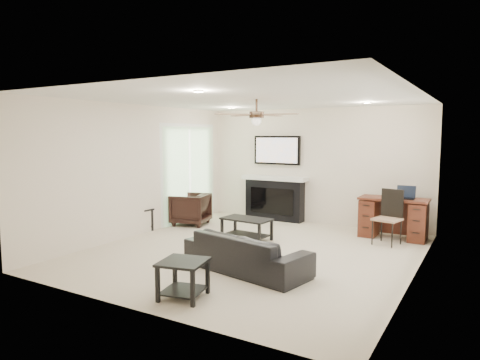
{
  "coord_description": "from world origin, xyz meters",
  "views": [
    {
      "loc": [
        3.31,
        -6.09,
        1.92
      ],
      "look_at": [
        -0.46,
        0.35,
        1.14
      ],
      "focal_mm": 32.0,
      "sensor_mm": 36.0,
      "label": 1
    }
  ],
  "objects_px": {
    "desk": "(393,218)",
    "sofa": "(246,252)",
    "coffee_table": "(247,229)",
    "fireplace_unit": "(274,178)",
    "armchair": "(190,209)"
  },
  "relations": [
    {
      "from": "sofa",
      "to": "coffee_table",
      "type": "xyz_separation_m",
      "value": [
        -0.9,
        1.6,
        -0.07
      ]
    },
    {
      "from": "armchair",
      "to": "fireplace_unit",
      "type": "xyz_separation_m",
      "value": [
        1.33,
        1.38,
        0.62
      ]
    },
    {
      "from": "sofa",
      "to": "armchair",
      "type": "distance_m",
      "value": 3.37
    },
    {
      "from": "desk",
      "to": "coffee_table",
      "type": "bearing_deg",
      "value": -147.28
    },
    {
      "from": "armchair",
      "to": "coffee_table",
      "type": "xyz_separation_m",
      "value": [
        1.7,
        -0.55,
        -0.14
      ]
    },
    {
      "from": "sofa",
      "to": "fireplace_unit",
      "type": "bearing_deg",
      "value": -58.63
    },
    {
      "from": "desk",
      "to": "armchair",
      "type": "bearing_deg",
      "value": -166.91
    },
    {
      "from": "sofa",
      "to": "desk",
      "type": "xyz_separation_m",
      "value": [
        1.41,
        3.08,
        0.11
      ]
    },
    {
      "from": "coffee_table",
      "to": "sofa",
      "type": "bearing_deg",
      "value": -56.12
    },
    {
      "from": "armchair",
      "to": "desk",
      "type": "xyz_separation_m",
      "value": [
        4.01,
        0.93,
        0.04
      ]
    },
    {
      "from": "sofa",
      "to": "armchair",
      "type": "relative_size",
      "value": 2.49
    },
    {
      "from": "fireplace_unit",
      "to": "desk",
      "type": "bearing_deg",
      "value": -9.41
    },
    {
      "from": "coffee_table",
      "to": "fireplace_unit",
      "type": "xyz_separation_m",
      "value": [
        -0.37,
        1.93,
        0.75
      ]
    },
    {
      "from": "fireplace_unit",
      "to": "desk",
      "type": "xyz_separation_m",
      "value": [
        2.68,
        -0.44,
        -0.57
      ]
    },
    {
      "from": "desk",
      "to": "sofa",
      "type": "bearing_deg",
      "value": -114.53
    }
  ]
}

